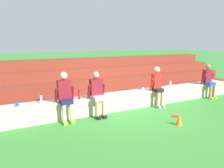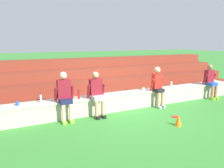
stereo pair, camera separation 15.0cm
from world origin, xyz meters
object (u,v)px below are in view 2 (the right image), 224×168
object	(u,v)px
person_right_of_center	(158,85)
water_bottle_center_gap	(171,85)
person_far_right	(211,80)
plastic_cup_middle	(17,103)
person_center	(97,93)
water_bottle_mid_left	(79,95)
plastic_cup_right_end	(214,81)
person_left_of_center	(65,95)
plastic_cup_left_end	(143,89)
frisbee	(176,117)
sports_cone	(178,120)
water_bottle_mid_right	(41,98)

from	to	relation	value
person_right_of_center	water_bottle_center_gap	size ratio (longest dim) A/B	5.81
person_far_right	plastic_cup_middle	bearing A→B (deg)	177.43
person_center	water_bottle_mid_left	size ratio (longest dim) A/B	4.95
person_right_of_center	plastic_cup_middle	size ratio (longest dim) A/B	12.55
person_center	plastic_cup_right_end	xyz separation A→B (m)	(5.39, 0.28, -0.13)
person_left_of_center	plastic_cup_middle	bearing A→B (deg)	167.76
plastic_cup_right_end	plastic_cup_left_end	size ratio (longest dim) A/B	1.06
person_far_right	water_bottle_center_gap	distance (m)	1.75
frisbee	sports_cone	distance (m)	0.69
water_bottle_mid_right	plastic_cup_right_end	distance (m)	6.97
frisbee	person_left_of_center	bearing A→B (deg)	158.98
water_bottle_center_gap	plastic_cup_right_end	world-z (taller)	water_bottle_center_gap
water_bottle_mid_left	sports_cone	size ratio (longest dim) A/B	0.91
water_bottle_center_gap	plastic_cup_left_end	size ratio (longest dim) A/B	2.18
person_far_right	person_center	bearing A→B (deg)	179.77
person_left_of_center	plastic_cup_left_end	world-z (taller)	person_left_of_center
person_left_of_center	water_bottle_center_gap	xyz separation A→B (m)	(4.05, 0.24, -0.11)
person_right_of_center	water_bottle_mid_left	size ratio (longest dim) A/B	5.08
water_bottle_center_gap	sports_cone	world-z (taller)	water_bottle_center_gap
person_center	plastic_cup_left_end	size ratio (longest dim) A/B	12.35
water_bottle_mid_left	plastic_cup_left_end	distance (m)	2.34
sports_cone	person_far_right	bearing A→B (deg)	27.87
person_right_of_center	water_bottle_center_gap	distance (m)	0.90
water_bottle_mid_right	water_bottle_mid_left	world-z (taller)	water_bottle_mid_left
person_right_of_center	plastic_cup_left_end	distance (m)	0.51
person_right_of_center	person_left_of_center	bearing A→B (deg)	179.18
frisbee	water_bottle_center_gap	bearing A→B (deg)	54.28
water_bottle_mid_right	sports_cone	bearing A→B (deg)	-31.66
plastic_cup_left_end	frisbee	world-z (taller)	plastic_cup_left_end
water_bottle_mid_left	plastic_cup_middle	xyz separation A→B (m)	(-1.70, 0.06, -0.07)
water_bottle_center_gap	plastic_cup_right_end	distance (m)	2.30
person_far_right	plastic_cup_right_end	bearing A→B (deg)	27.50
person_center	person_right_of_center	distance (m)	2.25
water_bottle_mid_right	sports_cone	world-z (taller)	water_bottle_mid_right
plastic_cup_middle	person_right_of_center	bearing A→B (deg)	-4.03
plastic_cup_middle	frisbee	distance (m)	4.54
person_center	person_far_right	size ratio (longest dim) A/B	1.00
sports_cone	plastic_cup_middle	bearing A→B (deg)	152.90
plastic_cup_left_end	person_far_right	bearing A→B (deg)	-5.60
person_far_right	sports_cone	bearing A→B (deg)	-152.13
plastic_cup_left_end	frisbee	xyz separation A→B (m)	(0.22, -1.41, -0.58)
plastic_cup_right_end	sports_cone	xyz separation A→B (m)	(-3.72, -1.96, -0.44)
person_center	sports_cone	distance (m)	2.44
person_center	water_bottle_center_gap	bearing A→B (deg)	5.00
person_left_of_center	water_bottle_center_gap	bearing A→B (deg)	3.41
plastic_cup_middle	person_center	bearing A→B (deg)	-7.67
plastic_cup_middle	plastic_cup_left_end	size ratio (longest dim) A/B	1.01
person_left_of_center	frisbee	size ratio (longest dim) A/B	6.31
water_bottle_mid_left	sports_cone	distance (m)	2.93
plastic_cup_middle	water_bottle_center_gap	bearing A→B (deg)	-0.27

